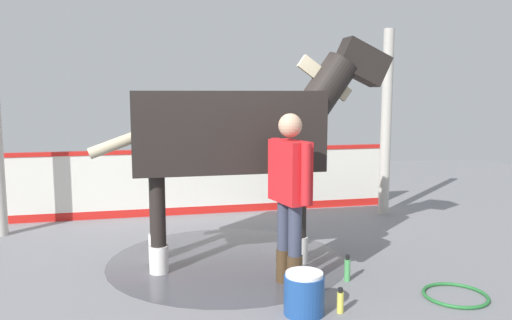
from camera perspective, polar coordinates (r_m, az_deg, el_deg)
name	(u,v)px	position (r m, az deg, el deg)	size (l,w,h in m)	color
ground_plane	(203,262)	(5.86, -5.89, -11.24)	(16.00, 16.00, 0.02)	gray
wet_patch	(227,260)	(5.86, -3.21, -11.10)	(2.66, 2.66, 0.00)	#4C4C54
barrier_wall	(202,184)	(7.97, -6.00, -2.65)	(0.79, 5.90, 1.02)	silver
roof_post_near	(386,123)	(8.04, 14.32, 4.00)	(0.16, 0.16, 2.82)	#B7B2A8
horse	(237,134)	(5.59, -2.15, 2.96)	(1.08, 3.34, 2.49)	black
handler	(290,188)	(4.89, 3.78, -3.13)	(0.64, 0.37, 1.68)	#47331E
wash_bucket	(304,293)	(4.50, 5.39, -14.60)	(0.35, 0.35, 0.37)	#1E478C
bottle_shampoo	(340,301)	(4.59, 9.40, -15.29)	(0.06, 0.06, 0.22)	#D8CC4C
bottle_spray	(347,269)	(5.30, 10.16, -11.87)	(0.06, 0.06, 0.27)	#4CA559
hose_coil	(455,295)	(5.21, 21.37, -13.87)	(0.59, 0.59, 0.03)	#267233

